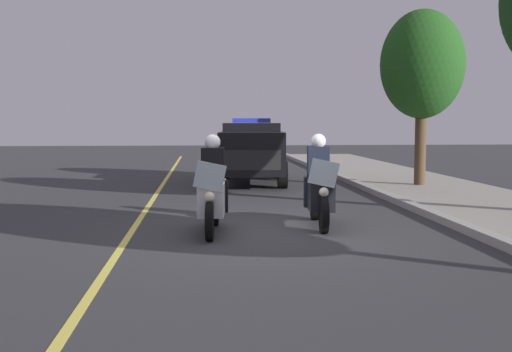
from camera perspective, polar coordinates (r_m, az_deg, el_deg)
ground_plane at (r=10.90m, az=0.47°, el=-5.21°), size 80.00×80.00×0.00m
curb_strip at (r=11.77m, az=18.24°, el=-4.32°), size 48.00×0.24×0.15m
lane_stripe_center at (r=10.93m, az=-11.59°, el=-5.26°), size 48.00×0.12×0.01m
police_motorcycle_lead_left at (r=10.78m, az=-4.08°, el=-1.57°), size 2.14×0.62×1.72m
police_motorcycle_lead_right at (r=11.46m, az=5.88°, el=-1.19°), size 2.14×0.62×1.72m
police_suv at (r=19.44m, az=-0.42°, el=2.47°), size 5.03×2.36×2.05m
tree_far_back at (r=18.66m, az=15.17°, el=9.88°), size 2.41×2.41×5.07m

